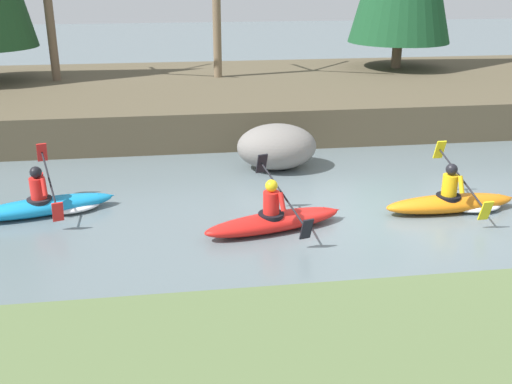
% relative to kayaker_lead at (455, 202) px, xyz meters
% --- Properties ---
extents(ground_plane, '(90.00, 90.00, 0.00)m').
position_rel_kayaker_lead_xyz_m(ground_plane, '(-1.40, 0.03, -0.20)').
color(ground_plane, slate).
extents(riverbank_far, '(44.00, 9.25, 1.05)m').
position_rel_kayaker_lead_xyz_m(riverbank_far, '(-1.40, 9.30, 0.33)').
color(riverbank_far, brown).
rests_on(riverbank_far, ground).
extents(kayaker_lead, '(2.79, 2.07, 1.20)m').
position_rel_kayaker_lead_xyz_m(kayaker_lead, '(0.00, 0.00, 0.00)').
color(kayaker_lead, orange).
rests_on(kayaker_lead, ground).
extents(kayaker_middle, '(2.77, 2.04, 1.20)m').
position_rel_kayaker_lead_xyz_m(kayaker_middle, '(-3.74, -0.41, 0.02)').
color(kayaker_middle, red).
rests_on(kayaker_middle, ground).
extents(kayaker_trailing, '(2.77, 2.03, 1.20)m').
position_rel_kayaker_lead_xyz_m(kayaker_trailing, '(-8.02, 1.00, 0.00)').
color(kayaker_trailing, '#1993D6').
rests_on(kayaker_trailing, ground).
extents(boulder_midstream, '(1.92, 1.50, 1.08)m').
position_rel_kayaker_lead_xyz_m(boulder_midstream, '(-3.06, 3.21, 0.34)').
color(boulder_midstream, gray).
rests_on(boulder_midstream, ground).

